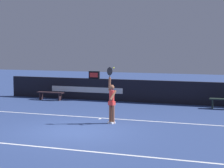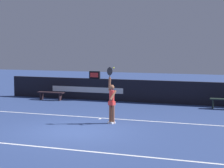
% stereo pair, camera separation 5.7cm
% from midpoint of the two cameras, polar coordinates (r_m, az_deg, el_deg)
% --- Properties ---
extents(ground_plane, '(60.00, 60.00, 0.00)m').
position_cam_midpoint_polar(ground_plane, '(15.14, -5.36, -6.67)').
color(ground_plane, navy).
extents(court_lines, '(12.49, 5.36, 0.00)m').
position_cam_midpoint_polar(court_lines, '(15.28, -5.11, -6.54)').
color(court_lines, white).
rests_on(court_lines, ground).
extents(back_wall, '(15.60, 0.21, 1.25)m').
position_cam_midpoint_polar(back_wall, '(22.45, 3.12, -0.98)').
color(back_wall, black).
rests_on(back_wall, ground).
extents(speed_display, '(0.64, 0.15, 0.43)m').
position_cam_midpoint_polar(speed_display, '(23.15, -2.62, 1.30)').
color(speed_display, black).
rests_on(speed_display, back_wall).
extents(tennis_player, '(0.45, 0.43, 2.32)m').
position_cam_midpoint_polar(tennis_player, '(16.32, -0.16, -2.35)').
color(tennis_player, brown).
rests_on(tennis_player, ground).
extents(tennis_ball, '(0.06, 0.06, 0.06)m').
position_cam_midpoint_polar(tennis_ball, '(16.25, 0.13, 2.31)').
color(tennis_ball, '#CFE138').
extents(courtside_bench_near, '(1.21, 0.37, 0.52)m').
position_cam_midpoint_polar(courtside_bench_near, '(20.74, 15.31, -2.41)').
color(courtside_bench_near, black).
rests_on(courtside_bench_near, ground).
extents(courtside_bench_far, '(1.61, 0.38, 0.47)m').
position_cam_midpoint_polar(courtside_bench_far, '(23.45, -8.84, -1.40)').
color(courtside_bench_far, black).
rests_on(courtside_bench_far, ground).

